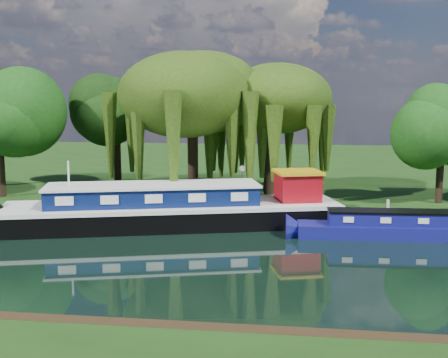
# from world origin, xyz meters

# --- Properties ---
(ground) EXTENTS (120.00, 120.00, 0.00)m
(ground) POSITION_xyz_m (0.00, 0.00, 0.00)
(ground) COLOR black
(far_bank) EXTENTS (120.00, 52.00, 0.45)m
(far_bank) POSITION_xyz_m (0.00, 34.00, 0.23)
(far_bank) COLOR black
(far_bank) RESTS_ON ground
(dutch_barge) EXTENTS (19.08, 9.09, 3.93)m
(dutch_barge) POSITION_xyz_m (-2.87, 6.51, 0.98)
(dutch_barge) COLOR black
(dutch_barge) RESTS_ON ground
(narrowboat) EXTENTS (10.60, 2.23, 1.54)m
(narrowboat) POSITION_xyz_m (9.22, 5.36, 0.55)
(narrowboat) COLOR navy
(narrowboat) RESTS_ON ground
(willow_left) EXTENTS (7.76, 7.76, 9.30)m
(willow_left) POSITION_xyz_m (-3.10, 13.16, 7.20)
(willow_left) COLOR black
(willow_left) RESTS_ON far_bank
(willow_right) EXTENTS (6.75, 6.75, 8.23)m
(willow_right) POSITION_xyz_m (1.93, 14.71, 6.45)
(willow_right) COLOR black
(willow_right) RESTS_ON far_bank
(tree_far_mid) EXTENTS (4.76, 4.76, 7.78)m
(tree_far_mid) POSITION_xyz_m (-9.88, 17.76, 5.82)
(tree_far_mid) COLOR black
(tree_far_mid) RESTS_ON far_bank
(tree_far_right) EXTENTS (3.99, 3.99, 6.53)m
(tree_far_right) POSITION_xyz_m (12.95, 13.46, 4.96)
(tree_far_right) COLOR black
(tree_far_right) RESTS_ON far_bank
(lamppost) EXTENTS (0.36, 0.36, 2.56)m
(lamppost) POSITION_xyz_m (0.50, 10.50, 2.42)
(lamppost) COLOR silver
(lamppost) RESTS_ON far_bank
(mooring_posts) EXTENTS (19.16, 0.16, 1.00)m
(mooring_posts) POSITION_xyz_m (-0.50, 8.40, 0.95)
(mooring_posts) COLOR silver
(mooring_posts) RESTS_ON far_bank
(reeds_near) EXTENTS (33.70, 1.50, 1.10)m
(reeds_near) POSITION_xyz_m (6.87, -7.57, 0.55)
(reeds_near) COLOR #214512
(reeds_near) RESTS_ON ground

